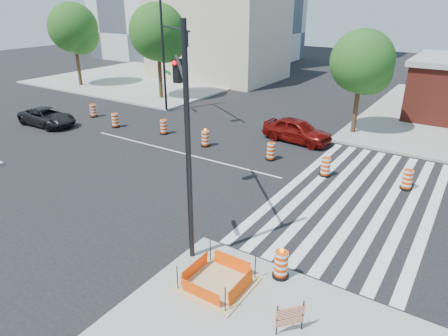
{
  "coord_description": "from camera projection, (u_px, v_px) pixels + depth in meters",
  "views": [
    {
      "loc": [
        14.93,
        -17.61,
        8.73
      ],
      "look_at": [
        5.5,
        -3.27,
        1.4
      ],
      "focal_mm": 32.0,
      "sensor_mm": 36.0,
      "label": 1
    }
  ],
  "objects": [
    {
      "name": "ground",
      "position": [
        179.0,
        152.0,
        24.51
      ],
      "size": [
        120.0,
        120.0,
        0.0
      ],
      "primitive_type": "plane",
      "color": "black",
      "rests_on": "ground"
    },
    {
      "name": "sidewalk_nw",
      "position": [
        157.0,
        77.0,
        47.4
      ],
      "size": [
        22.0,
        22.0,
        0.15
      ],
      "primitive_type": "cube",
      "color": "gray",
      "rests_on": "ground"
    },
    {
      "name": "crosswalk_east",
      "position": [
        357.0,
        197.0,
        18.97
      ],
      "size": [
        6.75,
        13.5,
        0.01
      ],
      "color": "silver",
      "rests_on": "ground"
    },
    {
      "name": "lane_centerline",
      "position": [
        179.0,
        152.0,
        24.5
      ],
      "size": [
        14.0,
        0.12,
        0.01
      ],
      "primitive_type": "cube",
      "color": "silver",
      "rests_on": "ground"
    },
    {
      "name": "excavation_pit",
      "position": [
        217.0,
        282.0,
        12.95
      ],
      "size": [
        2.2,
        2.2,
        0.9
      ],
      "color": "tan",
      "rests_on": "ground"
    },
    {
      "name": "beige_midrise",
      "position": [
        218.0,
        33.0,
        45.51
      ],
      "size": [
        14.0,
        10.0,
        10.0
      ],
      "primitive_type": "cube",
      "color": "beige",
      "rests_on": "ground"
    },
    {
      "name": "red_coupe",
      "position": [
        297.0,
        130.0,
        26.02
      ],
      "size": [
        4.73,
        2.29,
        1.56
      ],
      "primitive_type": "imported",
      "rotation": [
        0.0,
        0.0,
        1.47
      ],
      "color": "#5D0A08",
      "rests_on": "ground"
    },
    {
      "name": "dark_suv",
      "position": [
        47.0,
        117.0,
        29.43
      ],
      "size": [
        4.71,
        2.24,
        1.3
      ],
      "primitive_type": "imported",
      "rotation": [
        0.0,
        0.0,
        1.59
      ],
      "color": "black",
      "rests_on": "ground"
    },
    {
      "name": "signal_pole_se",
      "position": [
        184.0,
        114.0,
        14.09
      ],
      "size": [
        4.22,
        4.59,
        8.06
      ],
      "rotation": [
        0.0,
        0.0,
        2.31
      ],
      "color": "black",
      "rests_on": "ground"
    },
    {
      "name": "signal_pole_nw",
      "position": [
        169.0,
        49.0,
        29.86
      ],
      "size": [
        5.53,
        3.59,
        8.54
      ],
      "rotation": [
        0.0,
        0.0,
        -0.57
      ],
      "color": "black",
      "rests_on": "ground"
    },
    {
      "name": "pit_drum",
      "position": [
        281.0,
        265.0,
        13.16
      ],
      "size": [
        0.57,
        0.57,
        1.12
      ],
      "color": "black",
      "rests_on": "ground"
    },
    {
      "name": "barricade",
      "position": [
        290.0,
        317.0,
        10.92
      ],
      "size": [
        0.6,
        0.66,
        1.0
      ],
      "rotation": [
        0.0,
        0.0,
        0.84
      ],
      "color": "#DA3B04",
      "rests_on": "ground"
    },
    {
      "name": "tree_north_a",
      "position": [
        74.0,
        31.0,
        40.6
      ],
      "size": [
        4.96,
        4.96,
        8.43
      ],
      "color": "#382314",
      "rests_on": "ground"
    },
    {
      "name": "tree_north_b",
      "position": [
        158.0,
        35.0,
        35.23
      ],
      "size": [
        4.98,
        4.98,
        8.47
      ],
      "color": "#382314",
      "rests_on": "ground"
    },
    {
      "name": "tree_north_c",
      "position": [
        362.0,
        65.0,
        26.02
      ],
      "size": [
        4.12,
        4.12,
        7.0
      ],
      "color": "#382314",
      "rests_on": "ground"
    },
    {
      "name": "median_drum_0",
      "position": [
        93.0,
        111.0,
        31.61
      ],
      "size": [
        0.6,
        0.6,
        1.02
      ],
      "color": "black",
      "rests_on": "ground"
    },
    {
      "name": "median_drum_1",
      "position": [
        115.0,
        121.0,
        29.07
      ],
      "size": [
        0.6,
        0.6,
        1.02
      ],
      "color": "black",
      "rests_on": "ground"
    },
    {
      "name": "median_drum_2",
      "position": [
        164.0,
        127.0,
        27.63
      ],
      "size": [
        0.6,
        0.6,
        1.02
      ],
      "color": "black",
      "rests_on": "ground"
    },
    {
      "name": "median_drum_3",
      "position": [
        205.0,
        139.0,
        25.33
      ],
      "size": [
        0.6,
        0.6,
        1.18
      ],
      "color": "black",
      "rests_on": "ground"
    },
    {
      "name": "median_drum_4",
      "position": [
        271.0,
        152.0,
        23.2
      ],
      "size": [
        0.6,
        0.6,
        1.02
      ],
      "color": "black",
      "rests_on": "ground"
    },
    {
      "name": "median_drum_5",
      "position": [
        325.0,
        167.0,
        21.08
      ],
      "size": [
        0.6,
        0.6,
        1.02
      ],
      "color": "black",
      "rests_on": "ground"
    },
    {
      "name": "median_drum_6",
      "position": [
        407.0,
        180.0,
        19.6
      ],
      "size": [
        0.6,
        0.6,
        1.02
      ],
      "color": "black",
      "rests_on": "ground"
    }
  ]
}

